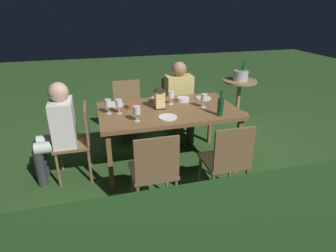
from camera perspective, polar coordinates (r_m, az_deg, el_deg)
ground_plane at (r=3.71m, az=0.00°, el=-7.39°), size 16.00×16.00×0.00m
dining_table at (r=3.41m, az=0.00°, el=2.58°), size 1.63×0.97×0.74m
chair_side_left_a at (r=4.36m, az=1.65°, el=4.52°), size 0.42×0.40×0.87m
person_in_mustard at (r=4.14m, az=2.45°, el=5.66°), size 0.38×0.47×1.15m
chair_side_right_b at (r=2.66m, az=-2.73°, el=-8.83°), size 0.42×0.40×0.87m
chair_head_far at (r=3.39m, az=-17.62°, el=-2.41°), size 0.40×0.42×0.87m
person_in_cream at (r=3.35m, az=-21.26°, el=-0.41°), size 0.48×0.38×1.15m
chair_side_left_b at (r=4.22m, az=-7.95°, el=3.63°), size 0.42×0.40×0.87m
chair_side_right_a at (r=2.88m, az=11.77°, el=-6.62°), size 0.42×0.40×0.87m
lantern_centerpiece at (r=3.36m, az=-1.70°, el=5.95°), size 0.15×0.15×0.27m
green_bottle_on_table at (r=3.20m, az=10.51°, el=3.91°), size 0.07×0.07×0.29m
wine_glass_a at (r=3.51m, az=0.61°, el=6.23°), size 0.08×0.08×0.17m
wine_glass_b at (r=3.27m, az=-11.96°, el=4.39°), size 0.08×0.08×0.17m
wine_glass_c at (r=3.25m, az=-9.87°, el=4.44°), size 0.08×0.08×0.17m
wine_glass_d at (r=3.01m, az=-6.31°, el=3.04°), size 0.08×0.08×0.17m
wine_glass_e at (r=3.43m, az=7.24°, el=5.60°), size 0.08×0.08×0.17m
plate_a at (r=3.79m, az=7.13°, el=5.60°), size 0.20×0.20×0.01m
plate_b at (r=3.11m, az=-0.08°, el=1.76°), size 0.21×0.21×0.01m
plate_c at (r=3.59m, az=-10.56°, el=4.34°), size 0.20×0.20×0.01m
bowl_olives at (r=3.63m, az=-2.40°, el=5.33°), size 0.14×0.14×0.06m
bowl_bread at (r=3.44m, az=-7.42°, el=4.06°), size 0.12×0.12×0.05m
bowl_salad at (r=3.66m, az=3.04°, el=5.40°), size 0.16×0.16×0.05m
side_table at (r=5.25m, az=14.05°, el=6.63°), size 0.59×0.59×0.66m
ice_bucket at (r=5.17m, az=14.41°, el=9.94°), size 0.26×0.26×0.34m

